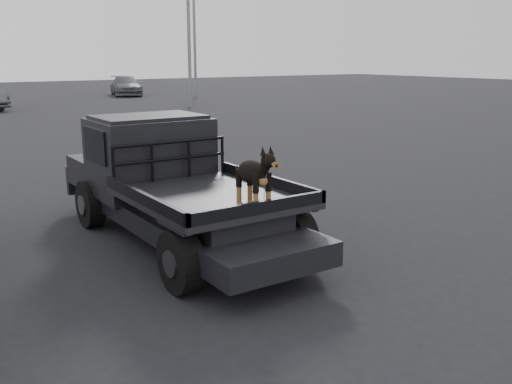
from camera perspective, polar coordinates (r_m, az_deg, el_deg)
ground at (r=6.68m, az=-1.47°, el=-10.37°), size 120.00×120.00×0.00m
flatbed_ute at (r=8.47m, az=-7.74°, el=-1.98°), size 2.00×5.40×0.92m
ute_cab at (r=9.13m, az=-10.60°, el=4.81°), size 1.72×1.30×0.88m
headache_rack at (r=8.49m, az=-8.50°, el=3.11°), size 1.80×0.08×0.55m
dog at (r=6.77m, az=-0.25°, el=1.45°), size 0.32×0.60×0.74m
distant_car_b at (r=41.43m, az=-12.89°, el=10.32°), size 3.01×4.92×1.33m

